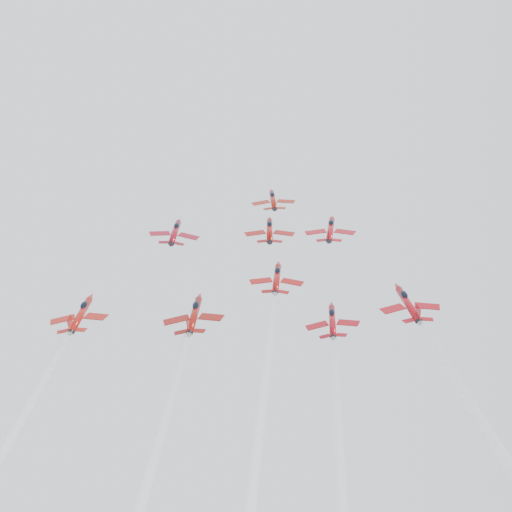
{
  "coord_description": "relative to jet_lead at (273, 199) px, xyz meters",
  "views": [
    {
      "loc": [
        3.84,
        -132.14,
        135.93
      ],
      "look_at": [
        0.0,
        2.0,
        157.25
      ],
      "focal_mm": 50.0,
      "sensor_mm": 36.0,
      "label": 1
    }
  ],
  "objects": [
    {
      "name": "jet_row2_right",
      "position": [
        11.95,
        -14.17,
        -9.76
      ],
      "size": [
        10.6,
        13.25,
        9.51
      ],
      "rotation": [
        0.6,
        0.03,
        -0.13
      ],
      "color": "#B1101A"
    },
    {
      "name": "jet_center",
      "position": [
        0.73,
        -71.77,
        -49.53
      ],
      "size": [
        9.86,
        89.02,
        61.9
      ],
      "rotation": [
        0.6,
        0.05,
        -0.04
      ],
      "color": "#A7100F"
    },
    {
      "name": "jet_row2_center",
      "position": [
        -0.7,
        -14.52,
        -10.0
      ],
      "size": [
        10.51,
        13.12,
        9.42
      ],
      "rotation": [
        0.6,
        0.0,
        0.01
      ],
      "color": "#9B120E"
    },
    {
      "name": "jet_lead",
      "position": [
        0.0,
        0.0,
        0.0
      ],
      "size": [
        10.16,
        12.69,
        9.11
      ],
      "rotation": [
        0.6,
        -0.06,
        0.04
      ],
      "color": "#9F1D0F"
    },
    {
      "name": "jet_row2_left",
      "position": [
        -20.39,
        -15.04,
        -10.36
      ],
      "size": [
        10.52,
        13.14,
        9.43
      ],
      "rotation": [
        0.6,
        0.1,
        0.06
      ],
      "color": "maroon"
    }
  ]
}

